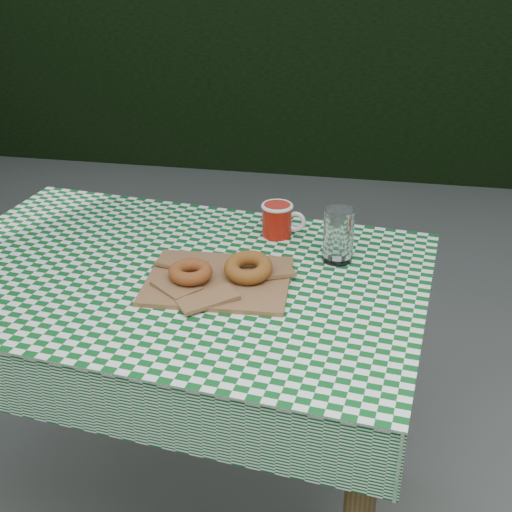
{
  "coord_description": "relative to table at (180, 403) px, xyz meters",
  "views": [
    {
      "loc": [
        0.38,
        -1.18,
        1.49
      ],
      "look_at": [
        0.13,
        0.18,
        0.79
      ],
      "focal_mm": 47.41,
      "sensor_mm": 36.0,
      "label": 1
    }
  ],
  "objects": [
    {
      "name": "tablecloth",
      "position": [
        0.0,
        -0.0,
        0.38
      ],
      "size": [
        1.22,
        0.89,
        0.01
      ],
      "primitive_type": "cube",
      "rotation": [
        0.0,
        0.0,
        -0.12
      ],
      "color": "#0C4D1B",
      "rests_on": "table"
    },
    {
      "name": "coffee_mug",
      "position": [
        0.21,
        0.24,
        0.42
      ],
      "size": [
        0.15,
        0.15,
        0.08
      ],
      "primitive_type": null,
      "rotation": [
        0.0,
        0.0,
        0.01
      ],
      "color": "#AF170B",
      "rests_on": "tablecloth"
    },
    {
      "name": "drinking_glass",
      "position": [
        0.37,
        0.13,
        0.45
      ],
      "size": [
        0.09,
        0.09,
        0.13
      ],
      "primitive_type": "cylinder",
      "rotation": [
        0.0,
        0.0,
        -0.42
      ],
      "color": "silver",
      "rests_on": "tablecloth"
    },
    {
      "name": "table",
      "position": [
        0.0,
        0.0,
        0.0
      ],
      "size": [
        1.2,
        0.87,
        0.75
      ],
      "primitive_type": "cube",
      "rotation": [
        0.0,
        0.0,
        -0.12
      ],
      "color": "brown",
      "rests_on": "ground"
    },
    {
      "name": "bagel_back",
      "position": [
        0.18,
        -0.01,
        0.41
      ],
      "size": [
        0.11,
        0.11,
        0.03
      ],
      "primitive_type": "torus",
      "rotation": [
        0.0,
        0.0,
        -0.06
      ],
      "color": "#8D5B1D",
      "rests_on": "paper_bag"
    },
    {
      "name": "bagel_front",
      "position": [
        0.06,
        -0.05,
        0.41
      ],
      "size": [
        0.1,
        0.1,
        0.03
      ],
      "primitive_type": "torus",
      "rotation": [
        0.0,
        0.0,
        -0.05
      ],
      "color": "#A45121",
      "rests_on": "paper_bag"
    },
    {
      "name": "paper_bag",
      "position": [
        0.12,
        -0.03,
        0.39
      ],
      "size": [
        0.33,
        0.27,
        0.02
      ],
      "primitive_type": "cube",
      "rotation": [
        0.0,
        0.0,
        0.05
      ],
      "color": "#9B6644",
      "rests_on": "tablecloth"
    },
    {
      "name": "hedge_north",
      "position": [
        0.05,
        3.08,
        0.53
      ],
      "size": [
        7.0,
        0.7,
        1.8
      ],
      "primitive_type": "cube",
      "color": "black",
      "rests_on": "ground"
    }
  ]
}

